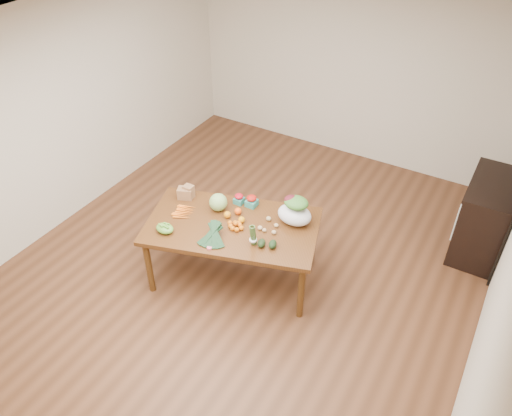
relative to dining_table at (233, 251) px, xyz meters
The scene contains 26 objects.
floor 0.42m from the dining_table, 72.61° to the left, with size 6.00×6.00×0.00m, color brown.
ceiling 2.33m from the dining_table, 72.61° to the left, with size 5.00×6.00×0.02m, color white.
room_walls 0.99m from the dining_table, 72.61° to the left, with size 5.02×6.02×2.70m.
dining_table is the anchor object (origin of this frame).
cabinet 2.95m from the dining_table, 39.51° to the left, with size 0.52×1.02×0.94m, color black.
dish_towel 2.57m from the dining_table, 38.17° to the left, with size 0.02×0.28×0.45m, color white.
paper_bag 0.85m from the dining_table, 169.20° to the left, with size 0.22×0.18×0.16m, color brown, non-canonical shape.
cabbage 0.56m from the dining_table, 151.98° to the left, with size 0.20×0.20×0.20m, color #99B065.
strawberry_basket_a 0.57m from the dining_table, 110.85° to the left, with size 0.10×0.10×0.09m, color red, non-canonical shape.
strawberry_basket_b 0.57m from the dining_table, 88.35° to the left, with size 0.12×0.12×0.11m, color red, non-canonical shape.
orange_a 0.43m from the dining_table, 145.99° to the left, with size 0.08×0.08×0.08m, color #FFA30F.
orange_b 0.45m from the dining_table, 102.63° to the left, with size 0.08×0.08×0.08m, color #FF5D0F.
orange_c 0.42m from the dining_table, 49.26° to the left, with size 0.07×0.07×0.07m, color orange.
mandarin_cluster 0.42m from the dining_table, 21.85° to the right, with size 0.18×0.18×0.08m, color orange, non-canonical shape.
carrots 0.69m from the dining_table, behind, with size 0.22×0.24×0.03m, color #FF5715, non-canonical shape.
snap_pea_bag 0.82m from the dining_table, 139.88° to the right, with size 0.20×0.15×0.09m, color #6AA838.
kale_bunch 0.57m from the dining_table, 93.49° to the right, with size 0.32×0.40×0.16m, color black, non-canonical shape.
asparagus_bundle 0.63m from the dining_table, 24.93° to the right, with size 0.08×0.08×0.25m, color #466D32, non-canonical shape.
potato_a 0.50m from the dining_table, 13.98° to the left, with size 0.06×0.05×0.05m, color tan.
potato_b 0.53m from the dining_table, 10.75° to the left, with size 0.05×0.04×0.04m, color tan.
potato_c 0.61m from the dining_table, 25.06° to the left, with size 0.05×0.04×0.04m, color tan.
potato_d 0.56m from the dining_table, 39.70° to the left, with size 0.06×0.05×0.05m, color tan.
potato_e 0.61m from the dining_table, 10.62° to the left, with size 0.05×0.05×0.04m, color tan.
avocado_a 0.62m from the dining_table, 17.85° to the right, with size 0.08×0.11×0.08m, color black.
avocado_b 0.69m from the dining_table, 10.47° to the right, with size 0.08×0.12×0.08m, color black.
salad_bag 0.84m from the dining_table, 33.28° to the left, with size 0.37×0.28×0.29m, color white, non-canonical shape.
Camera 1 is at (2.21, -3.57, 4.09)m, focal length 35.00 mm.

